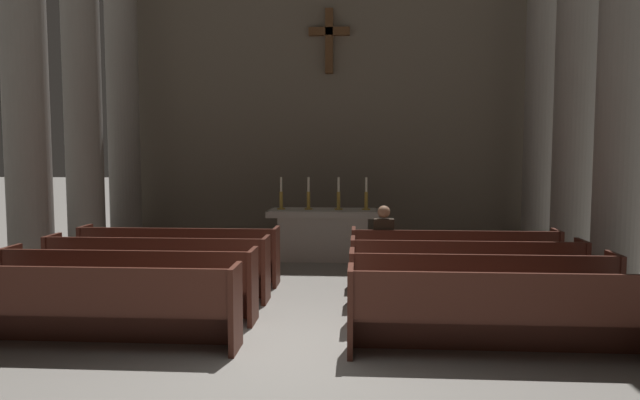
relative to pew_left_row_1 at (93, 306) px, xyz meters
The scene contains 22 objects.
ground_plane 2.27m from the pew_left_row_1, ahead, with size 80.00×80.00×0.00m, color gray.
pew_left_row_1 is the anchor object (origin of this frame).
pew_left_row_2 1.05m from the pew_left_row_1, 90.00° to the left, with size 3.24×0.50×0.95m.
pew_left_row_3 2.11m from the pew_left_row_1, 90.00° to the left, with size 3.24×0.50×0.95m.
pew_left_row_4 3.16m from the pew_left_row_1, 90.00° to the left, with size 3.24×0.50×0.95m.
pew_right_row_1 4.44m from the pew_left_row_1, ahead, with size 3.24×0.50×0.95m.
pew_right_row_2 4.56m from the pew_left_row_1, 13.37° to the left, with size 3.24×0.50×0.95m.
pew_right_row_3 4.91m from the pew_left_row_1, 25.42° to the left, with size 3.24×0.50×0.95m.
pew_right_row_4 5.45m from the pew_left_row_1, 35.48° to the left, with size 3.24×0.50×0.95m.
column_left_second 4.95m from the pew_left_row_1, 128.76° to the left, with size 1.05×1.05×7.42m.
column_right_second 8.08m from the pew_left_row_1, 23.56° to the left, with size 1.05×1.05×7.42m.
column_left_third 6.32m from the pew_left_row_1, 115.84° to the left, with size 1.05×1.05×7.42m.
column_right_third 8.99m from the pew_left_row_1, 35.87° to the left, with size 1.05×1.05×7.42m.
column_left_fourth 7.95m from the pew_left_row_1, 109.12° to the left, with size 1.05×1.05×7.42m.
column_right_fourth 10.20m from the pew_left_row_1, 45.29° to the left, with size 1.05×1.05×7.42m.
altar 5.93m from the pew_left_row_1, 68.05° to the left, with size 2.20×0.90×1.01m.
candlestick_outer_left 5.72m from the pew_left_row_1, 76.04° to the left, with size 0.16×0.16×0.65m.
candlestick_inner_left 5.87m from the pew_left_row_1, 70.78° to the left, with size 0.16×0.16×0.65m.
candlestick_inner_right 6.10m from the pew_left_row_1, 65.41° to the left, with size 0.16×0.16×0.65m.
candlestick_outer_right 6.34m from the pew_left_row_1, 60.86° to the left, with size 0.16×0.16×0.65m.
apse_with_cross 9.02m from the pew_left_row_1, 74.27° to the left, with size 10.34×0.43×8.54m.
lone_worshipper 4.62m from the pew_left_row_1, 43.94° to the left, with size 0.32×0.43×1.32m.
Camera 1 is at (0.71, -6.26, 2.19)m, focal length 33.23 mm.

